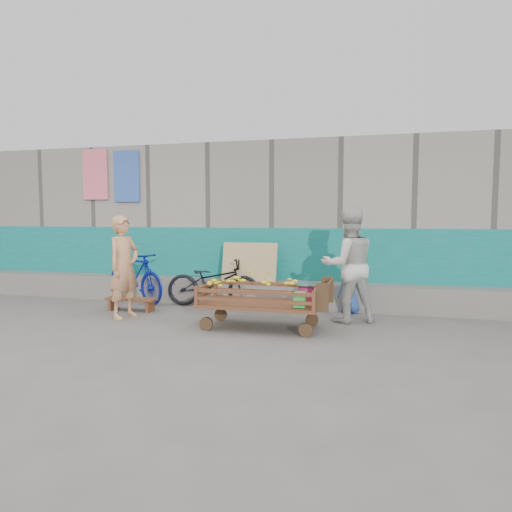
% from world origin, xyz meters
% --- Properties ---
extents(ground, '(80.00, 80.00, 0.00)m').
position_xyz_m(ground, '(0.00, 0.00, 0.00)').
color(ground, '#5A5752').
rests_on(ground, ground).
extents(building_wall, '(12.00, 3.50, 3.00)m').
position_xyz_m(building_wall, '(-0.00, 4.05, 1.47)').
color(building_wall, gray).
rests_on(building_wall, ground).
extents(banana_cart, '(1.86, 0.85, 0.79)m').
position_xyz_m(banana_cart, '(0.85, 0.69, 0.54)').
color(banana_cart, brown).
rests_on(banana_cart, ground).
extents(bench, '(0.88, 0.26, 0.22)m').
position_xyz_m(bench, '(-1.55, 1.33, 0.16)').
color(bench, brown).
rests_on(bench, ground).
extents(vendor_man, '(0.52, 0.67, 1.62)m').
position_xyz_m(vendor_man, '(-1.37, 0.83, 0.81)').
color(vendor_man, tan).
rests_on(vendor_man, ground).
extents(woman, '(1.03, 0.93, 1.74)m').
position_xyz_m(woman, '(2.08, 1.44, 0.87)').
color(woman, beige).
rests_on(woman, ground).
extents(child, '(0.49, 0.45, 0.85)m').
position_xyz_m(child, '(2.08, 2.05, 0.42)').
color(child, '#284B95').
rests_on(child, ground).
extents(bicycle_dark, '(1.73, 0.78, 0.88)m').
position_xyz_m(bicycle_dark, '(-0.32, 2.05, 0.44)').
color(bicycle_dark, black).
rests_on(bicycle_dark, ground).
extents(bicycle_blue, '(1.65, 1.09, 0.97)m').
position_xyz_m(bicycle_blue, '(-1.88, 2.05, 0.48)').
color(bicycle_blue, navy).
rests_on(bicycle_blue, ground).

